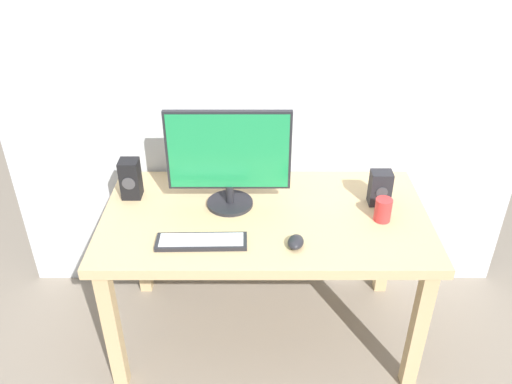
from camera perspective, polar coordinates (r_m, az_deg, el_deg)
ground_plane at (r=2.86m, az=1.01°, el=-14.80°), size 6.00×6.00×0.00m
wall_back at (r=2.47m, az=1.24°, el=18.20°), size 2.67×0.04×3.00m
desk at (r=2.43m, az=1.15°, el=-4.15°), size 1.48×0.79×0.74m
monitor at (r=2.33m, az=-2.80°, el=3.81°), size 0.56×0.21×0.47m
keyboard_primary at (r=2.21m, az=-5.78°, el=-5.38°), size 0.38×0.12×0.02m
mouse at (r=2.18m, az=4.53°, el=-5.47°), size 0.09×0.11×0.04m
speaker_right at (r=2.48m, az=13.58°, el=0.40°), size 0.10×0.08×0.17m
speaker_left at (r=2.53m, az=-13.33°, el=1.45°), size 0.09×0.09×0.19m
coffee_mug at (r=2.38m, az=13.88°, el=-1.93°), size 0.07×0.07×0.11m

